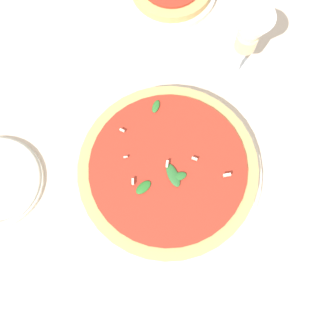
# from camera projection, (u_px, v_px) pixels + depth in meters

# --- Properties ---
(ground_plane) EXTENTS (6.00, 6.00, 0.00)m
(ground_plane) POSITION_uv_depth(u_px,v_px,m) (169.00, 180.00, 0.75)
(ground_plane) COLOR beige
(pizza_arugula_main) EXTENTS (0.36, 0.36, 0.05)m
(pizza_arugula_main) POSITION_uv_depth(u_px,v_px,m) (168.00, 170.00, 0.74)
(pizza_arugula_main) COLOR silver
(pizza_arugula_main) RESTS_ON ground_plane
(wine_glass) EXTENTS (0.08, 0.08, 0.18)m
(wine_glass) POSITION_uv_depth(u_px,v_px,m) (248.00, 36.00, 0.70)
(wine_glass) COLOR white
(wine_glass) RESTS_ON ground_plane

